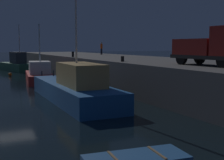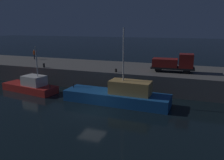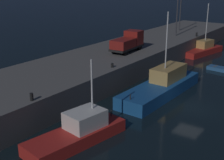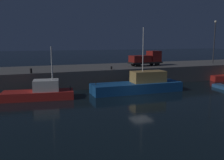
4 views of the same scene
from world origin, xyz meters
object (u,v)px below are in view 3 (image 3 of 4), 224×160
(bollard_east, at_px, (112,65))
(bollard_west, at_px, (32,97))
(lamp_post_east, at_px, (181,6))
(bollard_central, at_px, (197,34))
(dinghy_red_small, at_px, (220,69))
(fishing_trawler_red, at_px, (162,85))
(lamp_post_west, at_px, (178,7))
(fishing_boat_white, at_px, (79,132))
(utility_truck, at_px, (128,42))
(fishing_boat_orange, at_px, (203,49))

(bollard_east, bearing_deg, bollard_west, -178.15)
(lamp_post_east, height_order, bollard_central, lamp_post_east)
(dinghy_red_small, bearing_deg, fishing_trawler_red, 169.40)
(fishing_trawler_red, distance_m, lamp_post_west, 21.90)
(fishing_trawler_red, distance_m, fishing_boat_white, 12.82)
(dinghy_red_small, height_order, bollard_east, bollard_east)
(fishing_boat_white, relative_size, bollard_central, 13.04)
(utility_truck, bearing_deg, lamp_post_west, -0.84)
(fishing_trawler_red, bearing_deg, fishing_boat_white, 177.87)
(lamp_post_west, distance_m, bollard_central, 5.46)
(fishing_trawler_red, xyz_separation_m, bollard_west, (-13.59, 4.60, 1.97))
(fishing_trawler_red, relative_size, bollard_east, 27.40)
(dinghy_red_small, distance_m, utility_truck, 12.86)
(fishing_trawler_red, xyz_separation_m, utility_truck, (5.29, 7.74, 2.90))
(lamp_post_west, height_order, bollard_central, lamp_post_west)
(bollard_central, bearing_deg, fishing_trawler_red, -167.91)
(utility_truck, xyz_separation_m, bollard_west, (-18.89, -3.14, -0.92))
(fishing_trawler_red, distance_m, utility_truck, 9.82)
(lamp_post_west, bearing_deg, bollard_central, -67.94)
(dinghy_red_small, bearing_deg, utility_truck, 125.31)
(dinghy_red_small, relative_size, lamp_post_west, 0.44)
(fishing_trawler_red, distance_m, fishing_boat_orange, 20.57)
(lamp_post_east, distance_m, bollard_central, 7.54)
(fishing_trawler_red, height_order, fishing_boat_orange, fishing_trawler_red)
(fishing_trawler_red, relative_size, dinghy_red_small, 3.58)
(fishing_boat_orange, relative_size, utility_truck, 1.53)
(fishing_boat_white, height_order, bollard_west, fishing_boat_white)
(fishing_trawler_red, bearing_deg, lamp_post_west, 21.05)
(fishing_boat_white, xyz_separation_m, lamp_post_east, (37.71, 8.84, 6.20))
(fishing_trawler_red, height_order, lamp_post_west, lamp_post_west)
(fishing_trawler_red, height_order, dinghy_red_small, fishing_trawler_red)
(fishing_boat_white, relative_size, utility_truck, 1.45)
(dinghy_red_small, bearing_deg, bollard_east, 153.38)
(fishing_trawler_red, xyz_separation_m, bollard_central, (20.81, 4.46, 1.99))
(bollard_central, bearing_deg, bollard_west, 179.76)
(bollard_central, xyz_separation_m, bollard_east, (-22.95, 0.51, -0.10))
(fishing_boat_orange, xyz_separation_m, lamp_post_west, (-0.77, 4.45, 6.57))
(bollard_east, bearing_deg, lamp_post_east, 9.12)
(lamp_post_west, distance_m, utility_truck, 14.68)
(dinghy_red_small, relative_size, lamp_post_east, 0.46)
(utility_truck, xyz_separation_m, bollard_east, (-7.43, -2.77, -1.01))
(utility_truck, relative_size, bollard_central, 9.00)
(fishing_boat_white, relative_size, bollard_west, 13.53)
(bollard_central, bearing_deg, utility_truck, 168.06)
(fishing_trawler_red, distance_m, bollard_east, 5.73)
(bollard_central, distance_m, bollard_east, 22.95)
(bollard_west, relative_size, bollard_central, 0.96)
(utility_truck, bearing_deg, bollard_east, -159.58)
(dinghy_red_small, bearing_deg, bollard_central, 38.98)
(dinghy_red_small, height_order, utility_truck, utility_truck)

